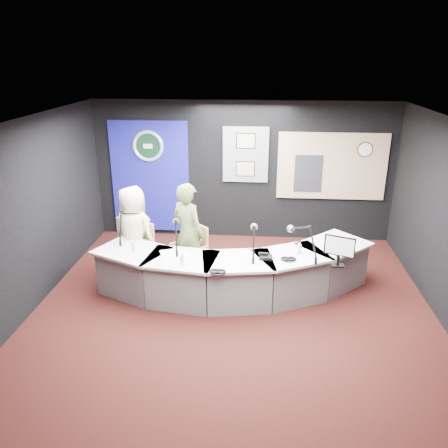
# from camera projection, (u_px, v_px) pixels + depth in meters

# --- Properties ---
(ground) EXTENTS (6.00, 6.00, 0.00)m
(ground) POSITION_uv_depth(u_px,v_px,m) (233.00, 312.00, 6.75)
(ground) COLOR black
(ground) RESTS_ON ground
(ceiling) EXTENTS (6.00, 6.00, 0.02)m
(ceiling) POSITION_uv_depth(u_px,v_px,m) (234.00, 123.00, 5.75)
(ceiling) COLOR silver
(ceiling) RESTS_ON ground
(wall_back) EXTENTS (6.00, 0.02, 2.80)m
(wall_back) POSITION_uv_depth(u_px,v_px,m) (243.00, 172.00, 9.04)
(wall_back) COLOR black
(wall_back) RESTS_ON ground
(wall_front) EXTENTS (6.00, 0.02, 2.80)m
(wall_front) POSITION_uv_depth(u_px,v_px,m) (209.00, 364.00, 3.46)
(wall_front) COLOR black
(wall_front) RESTS_ON ground
(wall_left) EXTENTS (0.02, 6.00, 2.80)m
(wall_left) POSITION_uv_depth(u_px,v_px,m) (26.00, 219.00, 6.48)
(wall_left) COLOR black
(wall_left) RESTS_ON ground
(broadcast_desk) EXTENTS (4.50, 1.90, 0.75)m
(broadcast_desk) POSITION_uv_depth(u_px,v_px,m) (232.00, 272.00, 7.13)
(broadcast_desk) COLOR #B8BBBD
(broadcast_desk) RESTS_ON ground
(backdrop_panel) EXTENTS (1.60, 0.05, 2.30)m
(backdrop_panel) POSITION_uv_depth(u_px,v_px,m) (150.00, 177.00, 9.21)
(backdrop_panel) COLOR navy
(backdrop_panel) RESTS_ON wall_back
(agency_seal) EXTENTS (0.63, 0.07, 0.63)m
(agency_seal) POSITION_uv_depth(u_px,v_px,m) (148.00, 146.00, 8.94)
(agency_seal) COLOR silver
(agency_seal) RESTS_ON backdrop_panel
(seal_center) EXTENTS (0.48, 0.01, 0.48)m
(seal_center) POSITION_uv_depth(u_px,v_px,m) (148.00, 146.00, 8.95)
(seal_center) COLOR black
(seal_center) RESTS_ON backdrop_panel
(pinboard) EXTENTS (0.90, 0.04, 1.10)m
(pinboard) POSITION_uv_depth(u_px,v_px,m) (246.00, 155.00, 8.88)
(pinboard) COLOR slate
(pinboard) RESTS_ON wall_back
(framed_photo_upper) EXTENTS (0.34, 0.02, 0.27)m
(framed_photo_upper) POSITION_uv_depth(u_px,v_px,m) (246.00, 141.00, 8.76)
(framed_photo_upper) COLOR gray
(framed_photo_upper) RESTS_ON pinboard
(framed_photo_lower) EXTENTS (0.34, 0.02, 0.27)m
(framed_photo_lower) POSITION_uv_depth(u_px,v_px,m) (245.00, 169.00, 8.96)
(framed_photo_lower) COLOR gray
(framed_photo_lower) RESTS_ON pinboard
(booth_window_frame) EXTENTS (2.12, 0.06, 1.32)m
(booth_window_frame) POSITION_uv_depth(u_px,v_px,m) (332.00, 166.00, 8.82)
(booth_window_frame) COLOR tan
(booth_window_frame) RESTS_ON wall_back
(booth_glow) EXTENTS (2.00, 0.02, 1.20)m
(booth_glow) POSITION_uv_depth(u_px,v_px,m) (332.00, 166.00, 8.82)
(booth_glow) COLOR #FFC7A1
(booth_glow) RESTS_ON booth_window_frame
(equipment_rack) EXTENTS (0.55, 0.02, 0.75)m
(equipment_rack) POSITION_uv_depth(u_px,v_px,m) (308.00, 174.00, 8.89)
(equipment_rack) COLOR black
(equipment_rack) RESTS_ON booth_window_frame
(wall_clock) EXTENTS (0.28, 0.01, 0.28)m
(wall_clock) POSITION_uv_depth(u_px,v_px,m) (365.00, 150.00, 8.63)
(wall_clock) COLOR white
(wall_clock) RESTS_ON booth_window_frame
(armchair_left) EXTENTS (0.80, 0.80, 1.03)m
(armchair_left) POSITION_uv_depth(u_px,v_px,m) (135.00, 249.00, 7.63)
(armchair_left) COLOR #A07849
(armchair_left) RESTS_ON ground
(armchair_right) EXTENTS (0.80, 0.80, 1.01)m
(armchair_right) POSITION_uv_depth(u_px,v_px,m) (189.00, 252.00, 7.53)
(armchair_right) COLOR #A07849
(armchair_right) RESTS_ON ground
(draped_jacket) EXTENTS (0.47, 0.36, 0.70)m
(draped_jacket) POSITION_uv_depth(u_px,v_px,m) (129.00, 239.00, 7.80)
(draped_jacket) COLOR gray
(draped_jacket) RESTS_ON armchair_left
(person_man) EXTENTS (0.93, 0.77, 1.62)m
(person_man) POSITION_uv_depth(u_px,v_px,m) (134.00, 233.00, 7.52)
(person_man) COLOR beige
(person_man) RESTS_ON ground
(person_woman) EXTENTS (0.75, 0.69, 1.71)m
(person_woman) POSITION_uv_depth(u_px,v_px,m) (188.00, 233.00, 7.41)
(person_woman) COLOR #546535
(person_woman) RESTS_ON ground
(computer_monitor) EXTENTS (0.40, 0.18, 0.29)m
(computer_monitor) POSITION_uv_depth(u_px,v_px,m) (339.00, 246.00, 6.39)
(computer_monitor) COLOR black
(computer_monitor) RESTS_ON broadcast_desk
(desk_phone) EXTENTS (0.20, 0.16, 0.05)m
(desk_phone) POSITION_uv_depth(u_px,v_px,m) (266.00, 257.00, 6.72)
(desk_phone) COLOR black
(desk_phone) RESTS_ON broadcast_desk
(headphones_near) EXTENTS (0.22, 0.22, 0.04)m
(headphones_near) POSITION_uv_depth(u_px,v_px,m) (288.00, 259.00, 6.68)
(headphones_near) COLOR black
(headphones_near) RESTS_ON broadcast_desk
(headphones_far) EXTENTS (0.23, 0.23, 0.04)m
(headphones_far) POSITION_uv_depth(u_px,v_px,m) (218.00, 271.00, 6.30)
(headphones_far) COLOR black
(headphones_far) RESTS_ON broadcast_desk
(paper_stack) EXTENTS (0.30, 0.35, 0.00)m
(paper_stack) POSITION_uv_depth(u_px,v_px,m) (168.00, 254.00, 6.90)
(paper_stack) COLOR white
(paper_stack) RESTS_ON broadcast_desk
(notepad) EXTENTS (0.20, 0.29, 0.00)m
(notepad) POSITION_uv_depth(u_px,v_px,m) (180.00, 255.00, 6.86)
(notepad) COLOR white
(notepad) RESTS_ON broadcast_desk
(boom_mic_a) EXTENTS (0.16, 0.74, 0.60)m
(boom_mic_a) POSITION_uv_depth(u_px,v_px,m) (124.00, 222.00, 7.36)
(boom_mic_a) COLOR black
(boom_mic_a) RESTS_ON broadcast_desk
(boom_mic_b) EXTENTS (0.23, 0.73, 0.60)m
(boom_mic_b) POSITION_uv_depth(u_px,v_px,m) (176.00, 231.00, 6.98)
(boom_mic_b) COLOR black
(boom_mic_b) RESTS_ON broadcast_desk
(boom_mic_c) EXTENTS (0.16, 0.74, 0.60)m
(boom_mic_c) POSITION_uv_depth(u_px,v_px,m) (254.00, 237.00, 6.75)
(boom_mic_c) COLOR black
(boom_mic_c) RESTS_ON broadcast_desk
(boom_mic_d) EXTENTS (0.48, 0.63, 0.60)m
(boom_mic_d) POSITION_uv_depth(u_px,v_px,m) (303.00, 238.00, 6.72)
(boom_mic_d) COLOR black
(boom_mic_d) RESTS_ON broadcast_desk
(water_bottles) EXTENTS (3.17, 0.58, 0.18)m
(water_bottles) POSITION_uv_depth(u_px,v_px,m) (233.00, 253.00, 6.70)
(water_bottles) COLOR silver
(water_bottles) RESTS_ON broadcast_desk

